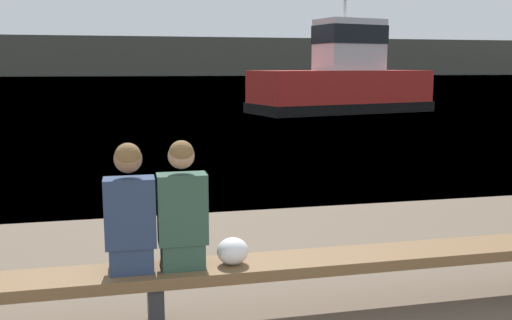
{
  "coord_description": "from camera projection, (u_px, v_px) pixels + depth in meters",
  "views": [
    {
      "loc": [
        -0.41,
        -1.32,
        2.1
      ],
      "look_at": [
        1.29,
        6.1,
        0.85
      ],
      "focal_mm": 40.0,
      "sensor_mm": 36.0,
      "label": 1
    }
  ],
  "objects": [
    {
      "name": "water_surface",
      "position": [
        127.0,
        76.0,
        123.58
      ],
      "size": [
        240.0,
        240.0,
        0.0
      ],
      "primitive_type": "plane",
      "color": "#386084",
      "rests_on": "ground"
    },
    {
      "name": "far_shoreline",
      "position": [
        126.0,
        57.0,
        132.37
      ],
      "size": [
        600.0,
        12.0,
        8.82
      ],
      "primitive_type": "cube",
      "color": "#4C4C42",
      "rests_on": "ground"
    },
    {
      "name": "bench_main",
      "position": [
        155.0,
        279.0,
        4.56
      ],
      "size": [
        8.04,
        0.47,
        0.5
      ],
      "color": "brown",
      "rests_on": "ground"
    },
    {
      "name": "person_left",
      "position": [
        130.0,
        215.0,
        4.43
      ],
      "size": [
        0.39,
        0.38,
        1.03
      ],
      "color": "navy",
      "rests_on": "bench_main"
    },
    {
      "name": "person_right",
      "position": [
        182.0,
        212.0,
        4.52
      ],
      "size": [
        0.39,
        0.37,
        1.04
      ],
      "color": "#2D4C3D",
      "rests_on": "bench_main"
    },
    {
      "name": "shopping_bag",
      "position": [
        233.0,
        251.0,
        4.65
      ],
      "size": [
        0.26,
        0.23,
        0.22
      ],
      "color": "white",
      "rests_on": "bench_main"
    },
    {
      "name": "tugboat_red",
      "position": [
        343.0,
        83.0,
        26.52
      ],
      "size": [
        9.04,
        5.12,
        7.74
      ],
      "rotation": [
        0.0,
        0.0,
        1.8
      ],
      "color": "red",
      "rests_on": "water_surface"
    }
  ]
}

